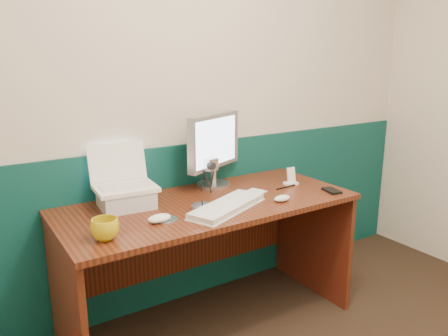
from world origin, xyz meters
TOP-DOWN VIEW (x-y plane):
  - back_wall at (0.00, 1.75)m, footprint 3.50×0.04m
  - wainscot at (0.00, 1.74)m, footprint 3.48×0.02m
  - desk at (-0.17, 1.38)m, footprint 1.60×0.70m
  - laptop_riser at (-0.57, 1.54)m, footprint 0.28×0.24m
  - laptop at (-0.57, 1.54)m, footprint 0.32×0.26m
  - monitor at (0.01, 1.62)m, footprint 0.46×0.30m
  - keyboard at (-0.15, 1.22)m, footprint 0.51×0.34m
  - mouse_right at (0.17, 1.17)m, footprint 0.10×0.07m
  - mouse_left at (-0.52, 1.25)m, footprint 0.12×0.08m
  - mug at (-0.80, 1.19)m, footprint 0.14×0.14m
  - camcorder at (-0.08, 1.54)m, footprint 0.12×0.15m
  - cd_spindle at (-0.26, 1.29)m, footprint 0.12×0.12m
  - cd_loose_a at (-0.48, 1.26)m, footprint 0.12×0.12m
  - cd_loose_b at (0.08, 1.35)m, footprint 0.12×0.12m
  - pen at (0.35, 1.35)m, footprint 0.15×0.02m
  - papers at (0.12, 1.37)m, footprint 0.18×0.15m
  - dock at (0.42, 1.39)m, footprint 0.08×0.06m
  - music_player at (0.42, 1.39)m, footprint 0.06×0.03m
  - pda at (0.52, 1.15)m, footprint 0.09×0.13m

SIDE VIEW (x-z plane):
  - desk at x=-0.17m, z-range 0.00..0.75m
  - wainscot at x=0.00m, z-range 0.00..1.00m
  - cd_loose_a at x=-0.48m, z-range 0.75..0.75m
  - cd_loose_b at x=0.08m, z-range 0.75..0.75m
  - papers at x=0.12m, z-range 0.75..0.75m
  - pen at x=0.35m, z-range 0.75..0.76m
  - pda at x=0.52m, z-range 0.75..0.76m
  - dock at x=0.42m, z-range 0.75..0.76m
  - cd_spindle at x=-0.26m, z-range 0.75..0.77m
  - keyboard at x=-0.15m, z-range 0.75..0.78m
  - mouse_right at x=0.17m, z-range 0.75..0.78m
  - mouse_left at x=-0.52m, z-range 0.75..0.79m
  - laptop_riser at x=-0.57m, z-range 0.75..0.84m
  - mug at x=-0.80m, z-range 0.75..0.84m
  - music_player at x=0.42m, z-range 0.76..0.86m
  - camcorder at x=-0.08m, z-range 0.75..0.96m
  - laptop at x=-0.57m, z-range 0.84..1.09m
  - monitor at x=0.01m, z-range 0.75..1.20m
  - back_wall at x=0.00m, z-range 0.00..2.50m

